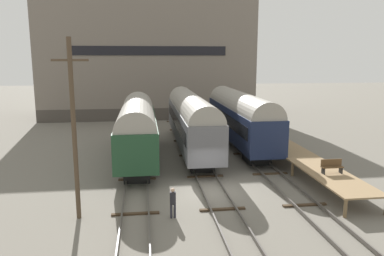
# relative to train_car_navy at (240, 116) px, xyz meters

# --- Properties ---
(ground_plane) EXTENTS (200.00, 200.00, 0.00)m
(ground_plane) POSITION_rel_train_car_navy_xyz_m (-4.84, -12.02, -2.99)
(ground_plane) COLOR #6B665B
(track_left) EXTENTS (2.60, 60.00, 0.26)m
(track_left) POSITION_rel_train_car_navy_xyz_m (-9.67, -12.02, -2.85)
(track_left) COLOR #4C4742
(track_left) RESTS_ON ground
(track_middle) EXTENTS (2.60, 60.00, 0.26)m
(track_middle) POSITION_rel_train_car_navy_xyz_m (-4.84, -12.02, -2.85)
(track_middle) COLOR #4C4742
(track_middle) RESTS_ON ground
(track_right) EXTENTS (2.60, 60.00, 0.26)m
(track_right) POSITION_rel_train_car_navy_xyz_m (0.00, -12.02, -2.85)
(track_right) COLOR #4C4742
(track_right) RESTS_ON ground
(train_car_navy) EXTENTS (2.95, 17.29, 5.24)m
(train_car_navy) POSITION_rel_train_car_navy_xyz_m (0.00, 0.00, 0.00)
(train_car_navy) COLOR black
(train_car_navy) RESTS_ON ground
(train_car_grey) EXTENTS (2.85, 18.67, 5.22)m
(train_car_grey) POSITION_rel_train_car_navy_xyz_m (-4.84, -0.84, 0.01)
(train_car_grey) COLOR black
(train_car_grey) RESTS_ON ground
(train_car_green) EXTENTS (3.02, 15.01, 5.10)m
(train_car_green) POSITION_rel_train_car_navy_xyz_m (-9.67, -3.89, -0.10)
(train_car_green) COLOR black
(train_car_green) RESTS_ON ground
(station_platform) EXTENTS (2.65, 14.80, 1.11)m
(station_platform) POSITION_rel_train_car_navy_xyz_m (2.64, -9.57, -1.96)
(station_platform) COLOR #8C704C
(station_platform) RESTS_ON ground
(bench) EXTENTS (1.40, 0.40, 0.91)m
(bench) POSITION_rel_train_car_navy_xyz_m (2.79, -12.65, -1.39)
(bench) COLOR brown
(bench) RESTS_ON station_platform
(person_worker) EXTENTS (0.32, 0.32, 1.66)m
(person_worker) POSITION_rel_train_car_navy_xyz_m (-7.67, -15.72, -1.99)
(person_worker) COLOR #282833
(person_worker) RESTS_ON ground
(utility_pole) EXTENTS (1.80, 0.24, 9.43)m
(utility_pole) POSITION_rel_train_car_navy_xyz_m (-12.65, -15.08, 1.89)
(utility_pole) COLOR #473828
(utility_pole) RESTS_ON ground
(warehouse_building) EXTENTS (29.67, 11.06, 17.03)m
(warehouse_building) POSITION_rel_train_car_navy_xyz_m (-8.37, 21.73, 5.53)
(warehouse_building) COLOR #46403A
(warehouse_building) RESTS_ON ground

